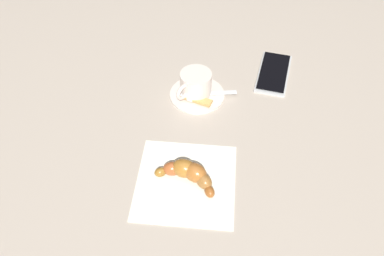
# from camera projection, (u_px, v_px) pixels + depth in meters

# --- Properties ---
(ground_plane) EXTENTS (1.80, 1.80, 0.00)m
(ground_plane) POSITION_uv_depth(u_px,v_px,m) (188.00, 131.00, 0.84)
(ground_plane) COLOR #AB9E8F
(saucer) EXTENTS (0.12, 0.12, 0.01)m
(saucer) POSITION_uv_depth(u_px,v_px,m) (197.00, 94.00, 0.90)
(saucer) COLOR silver
(saucer) RESTS_ON ground
(espresso_cup) EXTENTS (0.09, 0.07, 0.05)m
(espresso_cup) POSITION_uv_depth(u_px,v_px,m) (195.00, 83.00, 0.88)
(espresso_cup) COLOR silver
(espresso_cup) RESTS_ON saucer
(teaspoon) EXTENTS (0.07, 0.13, 0.01)m
(teaspoon) POSITION_uv_depth(u_px,v_px,m) (196.00, 94.00, 0.89)
(teaspoon) COLOR silver
(teaspoon) RESTS_ON saucer
(sugar_packet) EXTENTS (0.03, 0.07, 0.01)m
(sugar_packet) POSITION_uv_depth(u_px,v_px,m) (196.00, 99.00, 0.88)
(sugar_packet) COLOR tan
(sugar_packet) RESTS_ON saucer
(napkin) EXTENTS (0.22, 0.22, 0.00)m
(napkin) POSITION_uv_depth(u_px,v_px,m) (186.00, 181.00, 0.75)
(napkin) COLOR silver
(napkin) RESTS_ON ground
(croissant) EXTENTS (0.06, 0.13, 0.04)m
(croissant) POSITION_uv_depth(u_px,v_px,m) (189.00, 173.00, 0.74)
(croissant) COLOR brown
(croissant) RESTS_ON napkin
(cell_phone) EXTENTS (0.15, 0.08, 0.01)m
(cell_phone) POSITION_uv_depth(u_px,v_px,m) (274.00, 73.00, 0.95)
(cell_phone) COLOR #BBBCBD
(cell_phone) RESTS_ON ground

